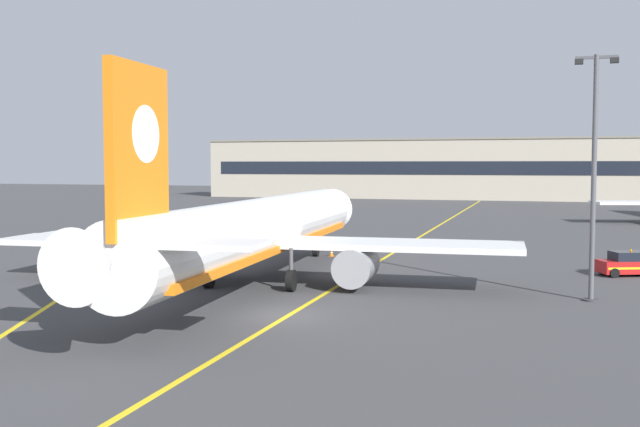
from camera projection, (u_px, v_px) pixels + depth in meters
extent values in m
plane|color=#3D3D3F|center=(282.00, 315.00, 36.99)|extent=(400.00, 400.00, 0.00)
cube|color=yellow|center=(399.00, 249.00, 65.57)|extent=(2.48, 179.99, 0.01)
cube|color=yellow|center=(68.00, 294.00, 43.06)|extent=(21.98, 56.05, 0.01)
cylinder|color=white|center=(260.00, 229.00, 46.16)|extent=(6.10, 36.17, 3.80)
cone|color=white|center=(329.00, 210.00, 64.87)|extent=(3.77, 2.83, 3.61)
cone|color=white|center=(94.00, 263.00, 27.32)|extent=(3.02, 2.98, 2.85)
cube|color=orange|center=(260.00, 245.00, 46.23)|extent=(5.84, 33.29, 0.44)
cube|color=black|center=(324.00, 204.00, 62.98)|extent=(2.91, 1.28, 0.60)
cube|color=white|center=(263.00, 241.00, 46.80)|extent=(32.24, 6.84, 0.36)
cylinder|color=gray|center=(166.00, 260.00, 47.37)|extent=(2.53, 3.74, 2.30)
cylinder|color=black|center=(178.00, 256.00, 49.16)|extent=(1.96, 0.30, 1.95)
cylinder|color=gray|center=(356.00, 266.00, 44.45)|extent=(2.53, 3.74, 2.30)
cylinder|color=black|center=(362.00, 262.00, 46.24)|extent=(1.96, 0.30, 1.95)
cube|color=orange|center=(138.00, 151.00, 30.54)|extent=(0.71, 4.82, 7.20)
cylinder|color=white|center=(142.00, 134.00, 30.78)|extent=(0.59, 2.42, 2.40)
cube|color=white|center=(133.00, 242.00, 30.20)|extent=(11.16, 3.50, 0.24)
cylinder|color=#4C4C51|center=(316.00, 238.00, 60.35)|extent=(0.24, 0.24, 1.60)
cylinder|color=black|center=(316.00, 251.00, 60.42)|extent=(0.46, 0.92, 0.90)
cylinder|color=#4C4C51|center=(209.00, 259.00, 44.95)|extent=(0.24, 0.24, 1.60)
cylinder|color=black|center=(209.00, 277.00, 45.02)|extent=(0.48, 1.32, 1.30)
cylinder|color=#4C4C51|center=(291.00, 262.00, 43.72)|extent=(0.24, 0.24, 1.60)
cylinder|color=black|center=(291.00, 281.00, 43.80)|extent=(0.48, 1.32, 1.30)
cylinder|color=#515156|center=(594.00, 179.00, 40.40)|extent=(0.28, 0.28, 13.43)
cylinder|color=#333338|center=(591.00, 300.00, 40.85)|extent=(0.90, 0.90, 0.10)
cube|color=#515156|center=(597.00, 57.00, 39.97)|extent=(2.20, 0.16, 0.16)
cube|color=black|center=(579.00, 62.00, 40.25)|extent=(0.44, 0.36, 0.28)
cube|color=black|center=(615.00, 60.00, 39.71)|extent=(0.44, 0.36, 0.28)
cube|color=red|center=(630.00, 266.00, 50.04)|extent=(4.57, 3.27, 0.84)
cube|color=black|center=(629.00, 256.00, 49.99)|extent=(2.74, 2.35, 0.60)
cylinder|color=orange|center=(631.00, 250.00, 49.97)|extent=(0.14, 0.14, 0.14)
cube|color=yellow|center=(630.00, 266.00, 50.04)|extent=(4.39, 3.22, 0.14)
cylinder|color=black|center=(614.00, 273.00, 49.05)|extent=(0.68, 0.45, 0.64)
cylinder|color=black|center=(602.00, 269.00, 50.80)|extent=(0.68, 0.45, 0.64)
cone|color=orange|center=(331.00, 253.00, 60.58)|extent=(0.36, 0.36, 0.55)
cylinder|color=white|center=(331.00, 253.00, 60.57)|extent=(0.23, 0.23, 0.07)
cube|color=orange|center=(331.00, 256.00, 60.59)|extent=(0.44, 0.44, 0.03)
cone|color=orange|center=(40.00, 267.00, 52.43)|extent=(0.36, 0.36, 0.55)
cylinder|color=white|center=(40.00, 266.00, 52.43)|extent=(0.23, 0.23, 0.07)
cube|color=orange|center=(40.00, 270.00, 52.45)|extent=(0.44, 0.44, 0.03)
cube|color=#B2A893|center=(510.00, 170.00, 156.82)|extent=(133.22, 12.00, 12.61)
cube|color=black|center=(508.00, 168.00, 151.03)|extent=(127.89, 0.12, 2.80)
cube|color=gray|center=(510.00, 139.00, 156.39)|extent=(133.62, 12.40, 0.40)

